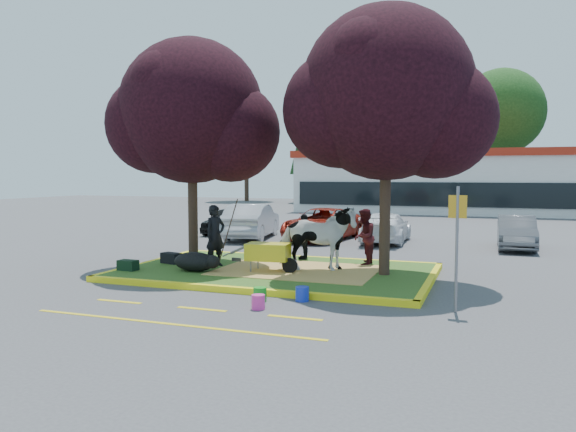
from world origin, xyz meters
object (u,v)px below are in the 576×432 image
(bucket_blue, at_px, (302,294))
(bucket_pink, at_px, (258,302))
(handler, at_px, (215,236))
(calf, at_px, (195,262))
(wheelbarrow, at_px, (268,252))
(bucket_green, at_px, (260,294))
(cow, at_px, (317,239))
(car_black, at_px, (229,220))
(sign_post, at_px, (457,235))
(car_silver, at_px, (252,221))

(bucket_blue, bearing_deg, bucket_pink, -120.97)
(bucket_pink, bearing_deg, handler, 127.93)
(handler, relative_size, bucket_blue, 5.50)
(calf, xyz_separation_m, bucket_pink, (3.01, -2.75, -0.26))
(wheelbarrow, bearing_deg, bucket_green, -78.06)
(bucket_blue, bearing_deg, wheelbarrow, 126.52)
(bucket_blue, bearing_deg, cow, 101.06)
(bucket_pink, height_order, car_black, car_black)
(sign_post, bearing_deg, calf, 171.08)
(handler, xyz_separation_m, wheelbarrow, (1.75, -0.35, -0.34))
(handler, height_order, wheelbarrow, handler)
(bucket_blue, xyz_separation_m, car_black, (-7.55, 11.90, 0.46))
(bucket_green, distance_m, bucket_blue, 0.91)
(sign_post, relative_size, bucket_green, 8.16)
(car_silver, bearing_deg, sign_post, 120.76)
(bucket_green, height_order, bucket_blue, bucket_blue)
(cow, xyz_separation_m, handler, (-2.91, -0.19, -0.01))
(calf, relative_size, handler, 0.69)
(handler, height_order, car_black, handler)
(cow, bearing_deg, bucket_blue, 174.66)
(handler, bearing_deg, sign_post, -84.95)
(bucket_blue, bearing_deg, handler, 142.35)
(calf, bearing_deg, bucket_blue, -11.67)
(calf, xyz_separation_m, sign_post, (6.78, -1.65, 1.13))
(car_black, bearing_deg, sign_post, -47.92)
(bucket_blue, bearing_deg, sign_post, 1.81)
(sign_post, distance_m, bucket_blue, 3.46)
(handler, relative_size, wheelbarrow, 0.85)
(bucket_blue, distance_m, car_black, 14.10)
(cow, height_order, bucket_pink, cow)
(car_silver, bearing_deg, bucket_green, 104.48)
(handler, bearing_deg, car_black, 50.11)
(cow, bearing_deg, wheelbarrow, 98.34)
(bucket_green, height_order, bucket_pink, bucket_green)
(bucket_pink, bearing_deg, calf, 137.57)
(car_silver, bearing_deg, bucket_blue, 108.85)
(calf, height_order, car_silver, car_silver)
(calf, relative_size, bucket_blue, 3.79)
(wheelbarrow, xyz_separation_m, bucket_blue, (1.73, -2.33, -0.52))
(cow, bearing_deg, handler, 77.29)
(calf, distance_m, sign_post, 7.07)
(bucket_blue, relative_size, car_black, 0.09)
(car_silver, bearing_deg, car_black, -49.74)
(car_black, bearing_deg, cow, -52.44)
(sign_post, xyz_separation_m, car_silver, (-8.95, 10.34, -0.80))
(handler, bearing_deg, car_silver, 42.84)
(wheelbarrow, distance_m, car_silver, 9.07)
(calf, xyz_separation_m, handler, (0.14, 0.93, 0.60))
(cow, relative_size, handler, 1.20)
(wheelbarrow, xyz_separation_m, car_black, (-5.82, 9.57, -0.06))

